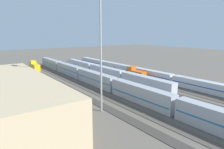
{
  "coord_description": "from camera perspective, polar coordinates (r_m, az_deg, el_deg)",
  "views": [
    {
      "loc": [
        -62.37,
        48.41,
        19.61
      ],
      "look_at": [
        3.29,
        -0.11,
        2.5
      ],
      "focal_mm": 31.6,
      "sensor_mm": 36.0,
      "label": 1
    }
  ],
  "objects": [
    {
      "name": "track_bed_0",
      "position": [
        94.62,
        10.94,
        -0.31
      ],
      "size": [
        140.0,
        2.8,
        0.12
      ],
      "primitive_type": "cube",
      "color": "#3D3833",
      "rests_on": "ground_plane"
    },
    {
      "name": "track_bed_6",
      "position": [
        75.82,
        -4.68,
        -3.15
      ],
      "size": [
        140.0,
        2.8,
        0.12
      ],
      "primitive_type": "cube",
      "color": "#4C443D",
      "rests_on": "ground_plane"
    },
    {
      "name": "train_on_track_4",
      "position": [
        86.72,
        -1.72,
        0.53
      ],
      "size": [
        71.4,
        3.0,
        5.0
      ],
      "color": "#B7BABF",
      "rests_on": "ground_plane"
    },
    {
      "name": "track_bed_2",
      "position": [
        87.66,
        6.49,
        -1.13
      ],
      "size": [
        140.0,
        2.8,
        0.12
      ],
      "primitive_type": "cube",
      "color": "#4C443D",
      "rests_on": "ground_plane"
    },
    {
      "name": "light_mast_1",
      "position": [
        47.73,
        -3.31,
        11.93
      ],
      "size": [
        2.8,
        0.7,
        31.59
      ],
      "color": "#9EA0A5",
      "rests_on": "ground_plane"
    },
    {
      "name": "track_bed_1",
      "position": [
        91.07,
        8.8,
        -0.7
      ],
      "size": [
        140.0,
        2.8,
        0.12
      ],
      "primitive_type": "cube",
      "color": "#3D3833",
      "rests_on": "ground_plane"
    },
    {
      "name": "track_bed_7",
      "position": [
        73.41,
        -8.0,
        -3.73
      ],
      "size": [
        140.0,
        2.8,
        0.12
      ],
      "primitive_type": "cube",
      "color": "#4C443D",
      "rests_on": "ground_plane"
    },
    {
      "name": "track_bed_4",
      "position": [
        81.34,
        1.32,
        -2.07
      ],
      "size": [
        140.0,
        2.8,
        0.12
      ],
      "primitive_type": "cube",
      "color": "#3D3833",
      "rests_on": "ground_plane"
    },
    {
      "name": "track_bed_5",
      "position": [
        78.47,
        -1.57,
        -2.6
      ],
      "size": [
        140.0,
        2.8,
        0.12
      ],
      "primitive_type": "cube",
      "color": "#3D3833",
      "rests_on": "ground_plane"
    },
    {
      "name": "track_bed_8",
      "position": [
        71.27,
        -11.54,
        -4.33
      ],
      "size": [
        140.0,
        2.8,
        0.12
      ],
      "primitive_type": "cube",
      "color": "#3D3833",
      "rests_on": "ground_plane"
    },
    {
      "name": "maintenance_shed",
      "position": [
        49.76,
        -26.54,
        -6.56
      ],
      "size": [
        44.59,
        14.43,
        9.95
      ],
      "primitive_type": "cube",
      "color": "tan",
      "rests_on": "ground_plane"
    },
    {
      "name": "ground_plane",
      "position": [
        81.35,
        1.32,
        -2.12
      ],
      "size": [
        400.0,
        400.0,
        0.0
      ],
      "primitive_type": "plane",
      "color": "#60594F"
    },
    {
      "name": "train_on_track_8",
      "position": [
        113.2,
        -21.49,
        2.14
      ],
      "size": [
        10.0,
        3.0,
        5.0
      ],
      "color": "gold",
      "rests_on": "ground_plane"
    },
    {
      "name": "train_on_track_6",
      "position": [
        75.34,
        -4.78,
        -1.24
      ],
      "size": [
        119.8,
        3.06,
        5.0
      ],
      "color": "#A8AAB2",
      "rests_on": "ground_plane"
    },
    {
      "name": "train_on_track_1",
      "position": [
        89.0,
        9.95,
        0.28
      ],
      "size": [
        114.8,
        3.06,
        4.4
      ],
      "color": "black",
      "rests_on": "ground_plane"
    },
    {
      "name": "track_bed_3",
      "position": [
        84.41,
        4.0,
        -1.58
      ],
      "size": [
        140.0,
        2.8,
        0.12
      ],
      "primitive_type": "cube",
      "color": "#3D3833",
      "rests_on": "ground_plane"
    },
    {
      "name": "train_on_track_2",
      "position": [
        86.78,
        6.8,
        0.15
      ],
      "size": [
        10.0,
        3.0,
        5.0
      ],
      "color": "#D85914",
      "rests_on": "ground_plane"
    }
  ]
}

